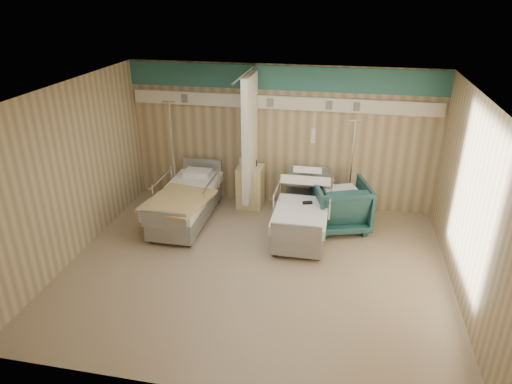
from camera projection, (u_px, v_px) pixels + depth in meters
ground at (256, 268)px, 7.29m from camera, size 6.00×5.00×0.00m
room_walls at (257, 152)px, 6.75m from camera, size 6.04×5.04×2.82m
bed_right at (302, 217)px, 8.21m from camera, size 1.00×2.16×0.63m
bed_left at (186, 206)px, 8.60m from camera, size 1.00×2.16×0.63m
bedside_cabinet at (250, 186)px, 9.17m from camera, size 0.50×0.48×0.85m
visitor_armchair at (340, 205)px, 8.33m from camera, size 1.21×1.23×0.90m
waffle_blanket at (343, 182)px, 8.07m from camera, size 0.73×0.69×0.07m
iv_stand_right at (349, 195)px, 8.91m from camera, size 0.34×0.34×1.88m
iv_stand_left at (175, 183)px, 9.28m from camera, size 0.38×0.38×2.13m
call_remote at (307, 203)px, 7.97m from camera, size 0.18×0.12×0.04m
tan_blanket at (178, 201)px, 8.05m from camera, size 1.17×1.38×0.04m
toiletry_bag at (250, 163)px, 9.00m from camera, size 0.28×0.23×0.13m
white_cup at (241, 161)px, 9.06m from camera, size 0.11×0.11×0.14m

